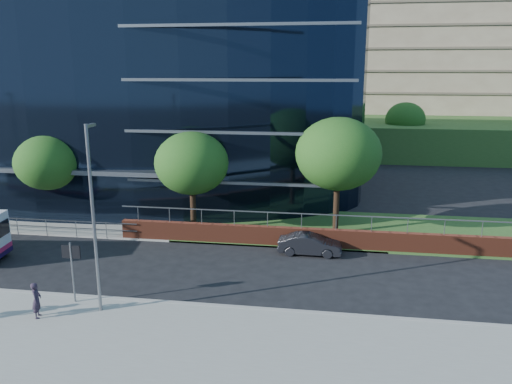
% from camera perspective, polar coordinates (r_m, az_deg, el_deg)
% --- Properties ---
extents(ground, '(200.00, 200.00, 0.00)m').
position_cam_1_polar(ground, '(27.76, -26.64, -9.33)').
color(ground, black).
rests_on(ground, ground).
extents(far_forecourt, '(50.00, 8.00, 0.10)m').
position_cam_1_polar(far_forecourt, '(39.58, -24.75, -2.36)').
color(far_forecourt, gray).
rests_on(far_forecourt, ground).
extents(grass_verge, '(36.00, 8.00, 0.12)m').
position_cam_1_polar(grass_verge, '(34.24, 22.57, -4.53)').
color(grass_verge, '#2D511E').
rests_on(grass_verge, ground).
extents(glass_office, '(44.00, 23.10, 16.00)m').
position_cam_1_polar(glass_office, '(45.88, -16.87, 10.49)').
color(glass_office, black).
rests_on(glass_office, ground).
extents(retaining_wall, '(34.00, 0.40, 2.11)m').
position_cam_1_polar(retaining_wall, '(29.83, 16.81, -5.58)').
color(retaining_wall, maroon).
rests_on(retaining_wall, ground).
extents(apartment_block, '(60.00, 42.00, 30.00)m').
position_cam_1_polar(apartment_block, '(79.52, 21.23, 13.59)').
color(apartment_block, '#2D511E').
rests_on(apartment_block, ground).
extents(street_sign, '(0.85, 0.09, 2.80)m').
position_cam_1_polar(street_sign, '(23.43, -20.34, -7.24)').
color(street_sign, slate).
rests_on(street_sign, pavement_near).
extents(tree_far_b, '(4.29, 4.29, 6.05)m').
position_cam_1_polar(tree_far_b, '(35.86, -22.70, 3.11)').
color(tree_far_b, black).
rests_on(tree_far_b, ground).
extents(tree_far_c, '(4.62, 4.62, 6.51)m').
position_cam_1_polar(tree_far_c, '(31.32, -7.36, 3.26)').
color(tree_far_c, black).
rests_on(tree_far_c, ground).
extents(tree_far_d, '(5.28, 5.28, 7.44)m').
position_cam_1_polar(tree_far_d, '(31.00, 9.39, 4.31)').
color(tree_far_d, black).
rests_on(tree_far_d, ground).
extents(tree_dist_e, '(4.62, 4.62, 6.51)m').
position_cam_1_polar(tree_dist_e, '(61.43, 16.69, 7.96)').
color(tree_dist_e, black).
rests_on(tree_dist_e, ground).
extents(streetlight_east, '(0.15, 0.77, 8.00)m').
position_cam_1_polar(streetlight_east, '(21.54, -18.09, -2.45)').
color(streetlight_east, slate).
rests_on(streetlight_east, pavement_near).
extents(parked_car, '(3.61, 1.32, 1.18)m').
position_cam_1_polar(parked_car, '(28.55, 6.17, -5.97)').
color(parked_car, black).
rests_on(parked_car, ground).
extents(pedestrian, '(0.53, 0.65, 1.54)m').
position_cam_1_polar(pedestrian, '(23.05, -23.79, -11.23)').
color(pedestrian, '#261D2C').
rests_on(pedestrian, pavement_near).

